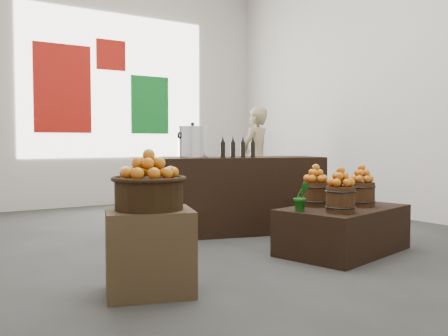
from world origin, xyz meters
TOP-DOWN VIEW (x-y plane):
  - ground at (0.00, 0.00)m, footprint 7.00×7.00m
  - back_wall at (0.00, 3.50)m, footprint 6.00×0.04m
  - back_opening at (0.30, 3.48)m, footprint 3.20×0.02m
  - deco_red_left at (-0.60, 3.47)m, footprint 0.90×0.04m
  - deco_green_right at (0.90, 3.47)m, footprint 0.70×0.04m
  - deco_red_upper at (0.20, 3.47)m, footprint 0.50×0.04m
  - crate at (-1.36, -1.41)m, footprint 0.71×0.64m
  - wicker_basket at (-1.36, -1.41)m, footprint 0.47×0.47m
  - apples_in_basket at (-1.36, -1.41)m, footprint 0.37×0.37m
  - display_table at (0.74, -1.23)m, footprint 1.40×1.04m
  - apple_bucket_front_left at (0.43, -1.49)m, footprint 0.25×0.25m
  - apples_in_bucket_front_left at (0.43, -1.49)m, footprint 0.19×0.19m
  - apple_bucket_front_right at (0.92, -1.29)m, footprint 0.25×0.25m
  - apples_in_bucket_front_right at (0.92, -1.29)m, footprint 0.19×0.19m
  - apple_bucket_rear at (0.56, -1.04)m, footprint 0.25×0.25m
  - apples_in_bucket_rear at (0.56, -1.04)m, footprint 0.19×0.19m
  - herb_garnish_right at (1.10, -1.03)m, footprint 0.32×0.30m
  - herb_garnish_left at (0.20, -1.24)m, footprint 0.18×0.16m
  - counter at (0.41, 0.22)m, footprint 2.26×1.27m
  - stock_pot_left at (-0.02, 0.35)m, footprint 0.33×0.33m
  - oil_cruets at (0.35, 0.02)m, footprint 0.32×0.15m
  - shopper at (1.92, 1.75)m, footprint 0.68×0.56m

SIDE VIEW (x-z plane):
  - ground at x=0.00m, z-range 0.00..0.00m
  - display_table at x=0.74m, z-range 0.00..0.44m
  - crate at x=-1.36m, z-range 0.00..0.59m
  - counter at x=0.41m, z-range 0.00..0.88m
  - apple_bucket_front_left at x=0.43m, z-range 0.44..0.67m
  - apple_bucket_front_right at x=0.92m, z-range 0.44..0.67m
  - apple_bucket_rear at x=0.56m, z-range 0.44..0.67m
  - herb_garnish_left at x=0.20m, z-range 0.44..0.71m
  - herb_garnish_right at x=1.10m, z-range 0.44..0.72m
  - wicker_basket at x=-1.36m, z-range 0.59..0.80m
  - apples_in_bucket_front_left at x=0.43m, z-range 0.67..0.84m
  - apples_in_bucket_front_right at x=0.92m, z-range 0.67..0.84m
  - apples_in_bucket_rear at x=0.56m, z-range 0.67..0.84m
  - shopper at x=1.92m, z-range 0.00..1.60m
  - apples_in_basket at x=-1.36m, z-range 0.80..1.00m
  - oil_cruets at x=0.35m, z-range 0.88..1.12m
  - stock_pot_left at x=-0.02m, z-range 0.88..1.21m
  - deco_green_right at x=0.90m, z-range 1.20..2.20m
  - deco_red_left at x=-0.60m, z-range 1.20..2.60m
  - back_wall at x=0.00m, z-range 0.00..4.00m
  - back_opening at x=0.30m, z-range 0.80..3.20m
  - deco_red_upper at x=0.20m, z-range 2.25..2.75m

